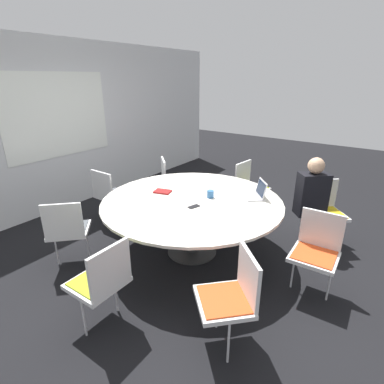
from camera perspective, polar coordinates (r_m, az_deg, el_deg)
ground_plane at (r=3.97m, az=0.00°, el=-11.23°), size 16.00×16.00×0.00m
wall_back at (r=5.39m, az=-23.98°, el=11.13°), size 8.00×0.07×2.70m
conference_table at (r=3.67m, az=0.00°, el=-2.67°), size 2.18×2.18×0.73m
chair_0 at (r=4.31m, az=23.90°, el=-2.68°), size 0.61×0.61×0.87m
chair_1 at (r=4.86m, az=10.85°, el=1.44°), size 0.48×0.46×0.87m
chair_2 at (r=5.05m, az=-3.96°, el=2.53°), size 0.61×0.61×0.87m
chair_3 at (r=4.62m, az=-15.37°, el=-0.02°), size 0.42×0.44×0.87m
chair_4 at (r=3.72m, az=-22.69°, el=-6.23°), size 0.61×0.61×0.87m
chair_5 at (r=2.76m, az=-16.81°, el=-15.49°), size 0.45×0.43×0.87m
chair_6 at (r=2.53m, az=7.63°, el=-18.54°), size 0.61×0.61×0.87m
chair_7 at (r=3.31m, az=22.63°, el=-9.75°), size 0.43×0.45×0.87m
person_0 at (r=4.06m, az=21.90°, el=-0.85°), size 0.40×0.42×1.22m
laptop at (r=3.77m, az=12.16°, el=-0.20°), size 0.37×0.36×0.21m
spiral_notebook at (r=3.88m, az=-5.62°, el=0.09°), size 0.20×0.24×0.02m
coffee_cup at (r=3.69m, az=3.53°, el=-0.39°), size 0.08×0.08×0.09m
cell_phone at (r=3.43m, az=0.36°, el=-2.79°), size 0.15×0.10×0.01m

